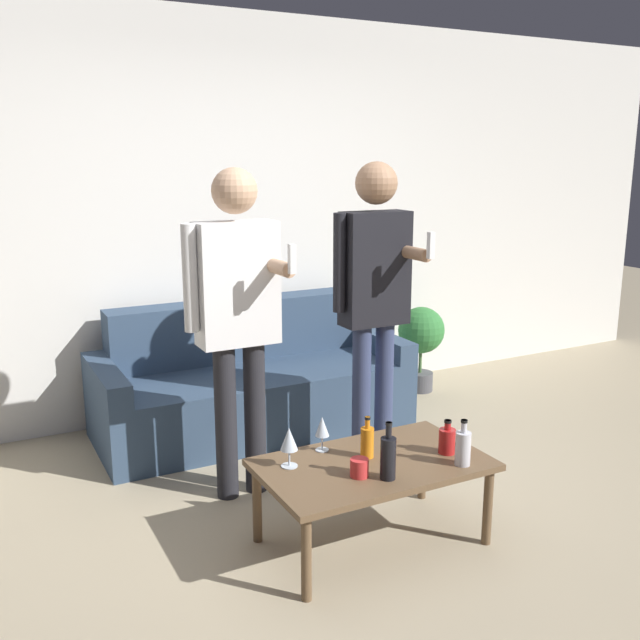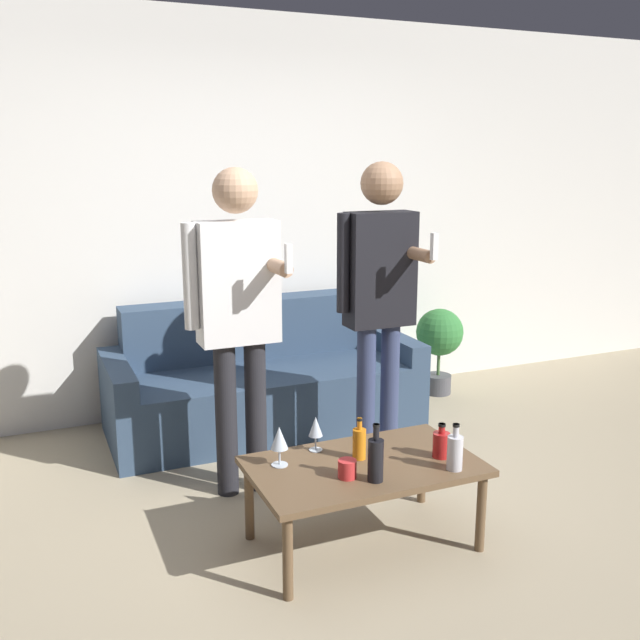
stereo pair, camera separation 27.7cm
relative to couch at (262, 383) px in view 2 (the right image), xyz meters
The scene contains 14 objects.
ground_plane 1.67m from the couch, 88.98° to the right, with size 16.00×16.00×0.00m, color tan.
wall_back 1.16m from the couch, 86.48° to the left, with size 8.00×0.06×2.70m.
couch is the anchor object (origin of this frame).
coffee_table 1.62m from the couch, 91.98° to the right, with size 1.04×0.61×0.41m.
bottle_orange 1.58m from the couch, 91.93° to the right, with size 0.06×0.06×0.20m.
bottle_green 1.87m from the couch, 81.11° to the right, with size 0.07×0.07×0.22m.
bottle_dark 1.73m from the couch, 79.85° to the right, with size 0.08×0.08×0.16m.
bottle_yellow 1.81m from the couch, 92.87° to the right, with size 0.07×0.07×0.26m.
wine_glass_near 1.57m from the couch, 105.62° to the right, with size 0.08×0.08×0.19m.
wine_glass_far 1.43m from the couch, 98.22° to the right, with size 0.07×0.07×0.17m.
cup_on_table 1.74m from the couch, 96.25° to the right, with size 0.08×0.08×0.08m.
person_standing_left 1.21m from the couch, 115.34° to the right, with size 0.48×0.44×1.72m.
person_standing_right 1.22m from the couch, 65.07° to the right, with size 0.45×0.43×1.74m.
potted_plant 1.44m from the couch, ahead, with size 0.35×0.35×0.65m.
Camera 2 is at (-1.45, -2.66, 1.78)m, focal length 40.00 mm.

